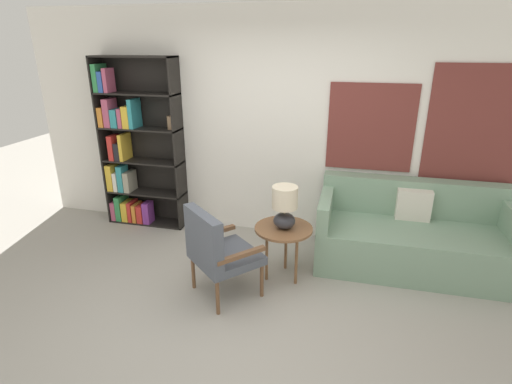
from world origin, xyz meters
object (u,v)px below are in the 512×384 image
couch (411,237)px  table_lamp (285,206)px  side_table (284,232)px  bookshelf (132,152)px  armchair (216,248)px

couch → table_lamp: 1.50m
couch → side_table: size_ratio=3.40×
bookshelf → couch: size_ratio=1.09×
armchair → couch: size_ratio=0.46×
bookshelf → table_lamp: bookshelf is taller
table_lamp → armchair: bearing=-140.1°
bookshelf → side_table: bearing=-22.6°
couch → side_table: couch is taller
side_table → table_lamp: bearing=-57.3°
couch → table_lamp: size_ratio=4.52×
bookshelf → armchair: bearing=-40.5°
bookshelf → table_lamp: bearing=-22.7°
armchair → couch: bearing=30.1°
bookshelf → side_table: (2.15, -0.89, -0.46)m
armchair → couch: armchair is taller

